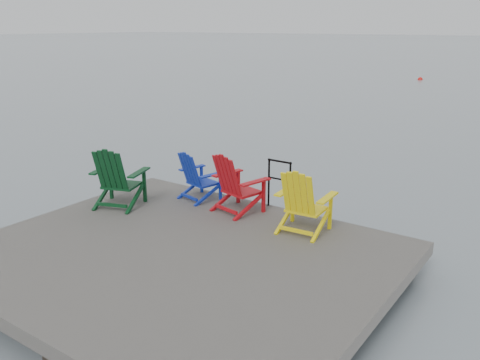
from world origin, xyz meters
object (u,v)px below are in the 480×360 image
Objects in this scene: chair_yellow at (303,200)px; buoy_b at (420,80)px; handrail at (279,180)px; chair_blue at (198,176)px; chair_red at (236,183)px; chair_green at (117,177)px.

buoy_b is at bearing 98.41° from chair_yellow.
chair_blue reaches higher than handrail.
chair_red reaches higher than chair_blue.
chair_green is 3.22× the size of buoy_b.
chair_green is at bearing -139.38° from chair_red.
chair_yellow reaches higher than handrail.
handrail is 0.96× the size of chair_blue.
buoy_b is (-4.48, 29.90, -0.97)m from chair_blue.
chair_blue is at bearing 169.02° from chair_yellow.
chair_yellow is 3.06× the size of buoy_b.
buoy_b is (-6.87, 30.18, -1.04)m from chair_yellow.
chair_blue is 1.00m from chair_red.
handrail is at bearing 61.80° from chair_red.
chair_red is (1.93, 1.01, -0.02)m from chair_green.
buoy_b is (-5.46, 30.03, -1.04)m from chair_red.
buoy_b is at bearing 112.30° from chair_blue.
chair_blue is 0.88× the size of chair_yellow.
chair_green reaches higher than handrail.
chair_red is at bearing 6.15° from chair_blue.
chair_red is at bearing 169.77° from chair_yellow.
chair_red is 1.42m from chair_yellow.
handrail is 2.94m from chair_green.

